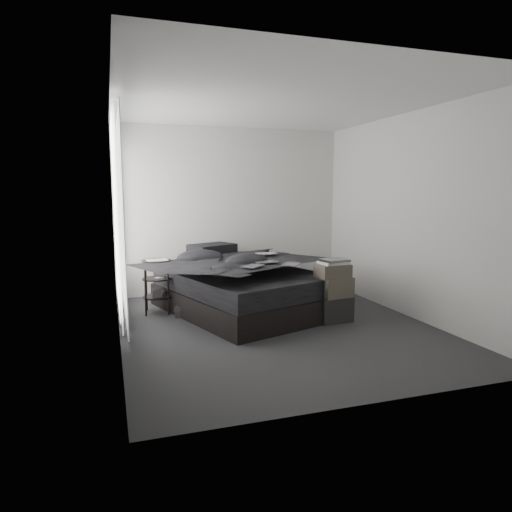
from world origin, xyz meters
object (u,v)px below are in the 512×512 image
object	(u,v)px
bed	(243,300)
side_stand	(157,287)
laptop	(265,249)
box_lower	(332,308)

from	to	relation	value
bed	side_stand	world-z (taller)	side_stand
laptop	box_lower	xyz separation A→B (m)	(0.56, -0.97, -0.66)
bed	box_lower	distance (m)	1.22
bed	box_lower	xyz separation A→B (m)	(0.93, -0.79, 0.01)
side_stand	box_lower	size ratio (longest dim) A/B	1.65
laptop	side_stand	size ratio (longest dim) A/B	0.51
side_stand	bed	bearing A→B (deg)	-14.14
bed	box_lower	size ratio (longest dim) A/B	5.25
laptop	box_lower	size ratio (longest dim) A/B	0.84
side_stand	box_lower	bearing A→B (deg)	-27.54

